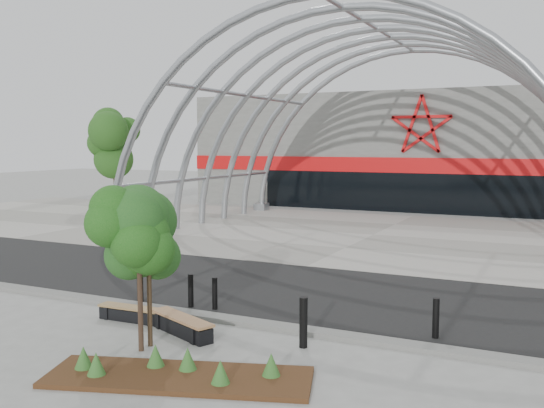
{
  "coord_description": "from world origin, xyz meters",
  "views": [
    {
      "loc": [
        8.38,
        -13.31,
        4.53
      ],
      "look_at": [
        0.0,
        4.0,
        2.6
      ],
      "focal_mm": 40.0,
      "sensor_mm": 36.0,
      "label": 1
    }
  ],
  "objects": [
    {
      "name": "kerb",
      "position": [
        0.0,
        -0.25,
        0.06
      ],
      "size": [
        60.0,
        0.5,
        0.12
      ],
      "primitive_type": "cube",
      "color": "slate",
      "rests_on": "ground"
    },
    {
      "name": "bench_0",
      "position": [
        -1.45,
        -1.28,
        0.19
      ],
      "size": [
        1.83,
        0.47,
        0.38
      ],
      "color": "black",
      "rests_on": "ground"
    },
    {
      "name": "planting_bed",
      "position": [
        1.79,
        -3.96,
        0.13
      ],
      "size": [
        5.35,
        3.11,
        0.54
      ],
      "color": "#3C2211",
      "rests_on": "ground"
    },
    {
      "name": "forecourt",
      "position": [
        0.0,
        15.5,
        0.02
      ],
      "size": [
        60.0,
        17.0,
        0.04
      ],
      "primitive_type": "cube",
      "color": "gray",
      "rests_on": "ground"
    },
    {
      "name": "bg_tree_0",
      "position": [
        -20.0,
        20.0,
        4.64
      ],
      "size": [
        3.0,
        3.0,
        6.45
      ],
      "color": "black",
      "rests_on": "ground"
    },
    {
      "name": "street_tree_0",
      "position": [
        0.17,
        -2.62,
        2.4
      ],
      "size": [
        1.47,
        1.47,
        3.34
      ],
      "color": "black",
      "rests_on": "ground"
    },
    {
      "name": "street_tree_1",
      "position": [
        0.18,
        -2.96,
        2.44
      ],
      "size": [
        1.44,
        1.44,
        3.4
      ],
      "color": "#2E1F18",
      "rests_on": "ground"
    },
    {
      "name": "bollard_2",
      "position": [
        -0.07,
        0.56,
        0.45
      ],
      "size": [
        0.14,
        0.14,
        0.9
      ],
      "primitive_type": "cylinder",
      "color": "black",
      "rests_on": "ground"
    },
    {
      "name": "road",
      "position": [
        0.0,
        3.5,
        0.01
      ],
      "size": [
        140.0,
        7.0,
        0.02
      ],
      "primitive_type": "cube",
      "color": "black",
      "rests_on": "ground"
    },
    {
      "name": "bollard_4",
      "position": [
        5.83,
        0.69,
        0.48
      ],
      "size": [
        0.15,
        0.15,
        0.96
      ],
      "primitive_type": "cylinder",
      "color": "black",
      "rests_on": "ground"
    },
    {
      "name": "arena_building",
      "position": [
        0.0,
        33.45,
        3.99
      ],
      "size": [
        34.0,
        15.24,
        8.0
      ],
      "color": "slate",
      "rests_on": "ground"
    },
    {
      "name": "bench_1",
      "position": [
        0.34,
        -1.63,
        0.22
      ],
      "size": [
        2.12,
        1.26,
        0.44
      ],
      "color": "black",
      "rests_on": "ground"
    },
    {
      "name": "bollard_1",
      "position": [
        -0.79,
        0.47,
        0.47
      ],
      "size": [
        0.15,
        0.15,
        0.94
      ],
      "primitive_type": "cylinder",
      "color": "black",
      "rests_on": "ground"
    },
    {
      "name": "bollard_0",
      "position": [
        -2.31,
        0.2,
        0.56
      ],
      "size": [
        0.18,
        0.18,
        1.11
      ],
      "primitive_type": "cylinder",
      "color": "black",
      "rests_on": "ground"
    },
    {
      "name": "ground",
      "position": [
        0.0,
        0.0,
        0.0
      ],
      "size": [
        140.0,
        140.0,
        0.0
      ],
      "primitive_type": "plane",
      "color": "gray",
      "rests_on": "ground"
    },
    {
      "name": "bollard_3",
      "position": [
        3.3,
        -1.21,
        0.57
      ],
      "size": [
        0.18,
        0.18,
        1.14
      ],
      "primitive_type": "cylinder",
      "color": "black",
      "rests_on": "ground"
    },
    {
      "name": "vault_canopy",
      "position": [
        0.0,
        15.5,
        0.02
      ],
      "size": [
        20.8,
        15.8,
        20.36
      ],
      "color": "#999DA2",
      "rests_on": "ground"
    }
  ]
}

